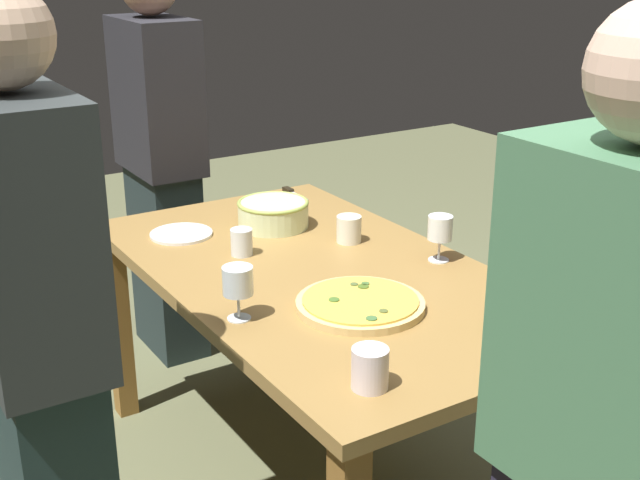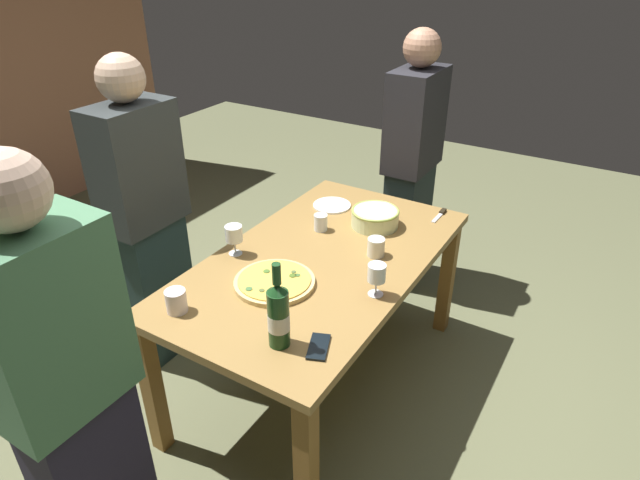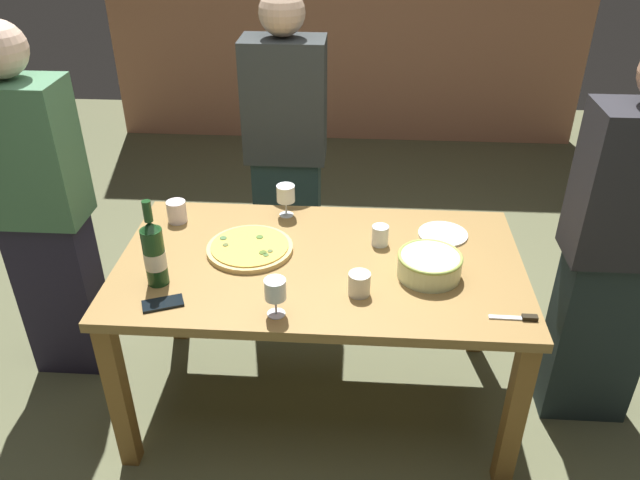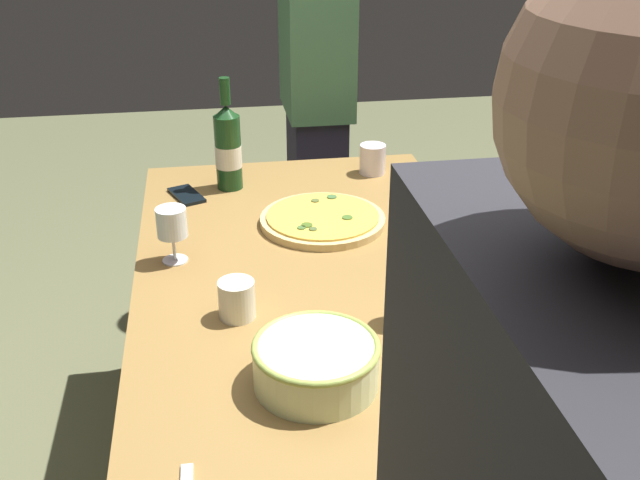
# 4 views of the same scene
# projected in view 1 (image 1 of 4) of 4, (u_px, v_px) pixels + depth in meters

# --- Properties ---
(ground_plane) EXTENTS (8.00, 8.00, 0.00)m
(ground_plane) POSITION_uv_depth(u_px,v_px,m) (320.00, 479.00, 2.77)
(ground_plane) COLOR #616444
(dining_table) EXTENTS (1.60, 0.90, 0.75)m
(dining_table) POSITION_uv_depth(u_px,v_px,m) (320.00, 298.00, 2.54)
(dining_table) COLOR olive
(dining_table) RESTS_ON ground
(pizza) EXTENTS (0.35, 0.35, 0.03)m
(pizza) POSITION_uv_depth(u_px,v_px,m) (360.00, 304.00, 2.25)
(pizza) COLOR #DDBA74
(pizza) RESTS_ON dining_table
(serving_bowl) EXTENTS (0.25, 0.25, 0.09)m
(serving_bowl) POSITION_uv_depth(u_px,v_px,m) (273.00, 213.00, 2.86)
(serving_bowl) COLOR beige
(serving_bowl) RESTS_ON dining_table
(wine_bottle) EXTENTS (0.08, 0.08, 0.35)m
(wine_bottle) POSITION_uv_depth(u_px,v_px,m) (511.00, 282.00, 2.08)
(wine_bottle) COLOR #183F1C
(wine_bottle) RESTS_ON dining_table
(wine_glass_near_pizza) EXTENTS (0.08, 0.08, 0.15)m
(wine_glass_near_pizza) POSITION_uv_depth(u_px,v_px,m) (238.00, 283.00, 2.15)
(wine_glass_near_pizza) COLOR white
(wine_glass_near_pizza) RESTS_ON dining_table
(wine_glass_by_bottle) EXTENTS (0.08, 0.08, 0.14)m
(wine_glass_by_bottle) POSITION_uv_depth(u_px,v_px,m) (440.00, 230.00, 2.55)
(wine_glass_by_bottle) COLOR white
(wine_glass_by_bottle) RESTS_ON dining_table
(cup_amber) EXTENTS (0.07, 0.07, 0.08)m
(cup_amber) POSITION_uv_depth(u_px,v_px,m) (242.00, 242.00, 2.61)
(cup_amber) COLOR white
(cup_amber) RESTS_ON dining_table
(cup_ceramic) EXTENTS (0.08, 0.08, 0.10)m
(cup_ceramic) POSITION_uv_depth(u_px,v_px,m) (370.00, 368.00, 1.84)
(cup_ceramic) COLOR silver
(cup_ceramic) RESTS_ON dining_table
(cup_spare) EXTENTS (0.08, 0.08, 0.09)m
(cup_spare) POSITION_uv_depth(u_px,v_px,m) (349.00, 229.00, 2.72)
(cup_spare) COLOR silver
(cup_spare) RESTS_ON dining_table
(side_plate) EXTENTS (0.21, 0.21, 0.01)m
(side_plate) POSITION_uv_depth(u_px,v_px,m) (181.00, 234.00, 2.79)
(side_plate) COLOR white
(side_plate) RESTS_ON dining_table
(cell_phone) EXTENTS (0.16, 0.12, 0.01)m
(cell_phone) POSITION_uv_depth(u_px,v_px,m) (529.00, 309.00, 2.24)
(cell_phone) COLOR black
(cell_phone) RESTS_ON dining_table
(pizza_knife) EXTENTS (0.17, 0.02, 0.02)m
(pizza_knife) POSITION_uv_depth(u_px,v_px,m) (292.00, 193.00, 3.23)
(pizza_knife) COLOR silver
(pizza_knife) RESTS_ON dining_table
(person_host) EXTENTS (0.39, 0.24, 1.62)m
(person_host) POSITION_uv_depth(u_px,v_px,m) (604.00, 474.00, 1.44)
(person_host) COLOR #242034
(person_host) RESTS_ON ground
(person_guest_left) EXTENTS (0.42, 0.24, 1.62)m
(person_guest_left) POSITION_uv_depth(u_px,v_px,m) (161.00, 165.00, 3.38)
(person_guest_left) COLOR #212E2F
(person_guest_left) RESTS_ON ground
(person_guest_right) EXTENTS (0.40, 0.24, 1.62)m
(person_guest_right) POSITION_uv_depth(u_px,v_px,m) (40.00, 353.00, 1.86)
(person_guest_right) COLOR #203434
(person_guest_right) RESTS_ON ground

